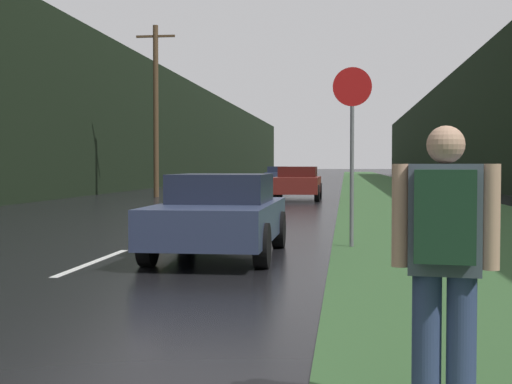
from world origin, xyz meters
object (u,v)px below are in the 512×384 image
Objects in this scene: stop_sign at (352,138)px; hitchhiker_with_backpack at (445,255)px; car_passing_far at (298,183)px; car_oncoming at (278,175)px; car_passing_near at (220,214)px.

hitchhiker_with_backpack is (0.43, -8.64, -0.97)m from stop_sign.
car_passing_far reaches higher than car_oncoming.
hitchhiker_with_backpack is at bearing -87.17° from stop_sign.
stop_sign reaches higher than hitchhiker_with_backpack.
car_oncoming reaches higher than car_passing_near.
hitchhiker_with_backpack is 0.39× the size of car_passing_far.
car_passing_near is (-2.10, -1.42, -1.26)m from stop_sign.
car_passing_near is at bearing -85.70° from car_oncoming.
car_oncoming is at bearing 97.06° from stop_sign.
hitchhiker_with_backpack is at bearing -83.61° from car_oncoming.
car_passing_far is 1.01× the size of car_oncoming.
hitchhiker_with_backpack is 0.40× the size of car_oncoming.
stop_sign reaches higher than car_passing_near.
hitchhiker_with_backpack is 25.94m from car_passing_far.
car_passing_far is at bearing -82.87° from car_oncoming.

